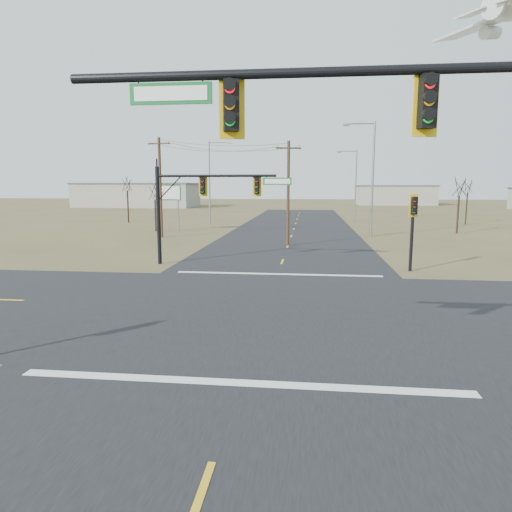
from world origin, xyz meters
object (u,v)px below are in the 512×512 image
Objects in this scene: utility_pole_far at (160,186)px; streetlight_b at (354,182)px; streetlight_a at (370,173)px; bare_tree_a at (155,192)px; pedestal_signal_ne at (413,216)px; streetlight_c at (211,178)px; highway_sign at (169,198)px; bare_tree_b at (127,183)px; utility_pole_near at (288,192)px; mast_arm_near at (450,153)px; bare_tree_c at (460,187)px; mast_arm_far at (206,194)px; bare_tree_d at (468,186)px.

streetlight_b reaches higher than utility_pole_far.
streetlight_a is 23.56m from bare_tree_a.
streetlight_c is (-18.90, 31.10, 2.71)m from pedestal_signal_ne.
bare_tree_b is at bearing 131.26° from highway_sign.
streetlight_c reaches higher than utility_pole_near.
utility_pole_far is 1.73× the size of bare_tree_a.
mast_arm_near is 2.22× the size of highway_sign.
bare_tree_c is (28.77, -7.60, -1.04)m from streetlight_c.
utility_pole_near is (4.86, 10.17, 0.00)m from mast_arm_far.
bare_tree_d is at bearing -17.36° from streetlight_b.
highway_sign is 0.93× the size of bare_tree_a.
mast_arm_far is at bearing -63.21° from bare_tree_a.
highway_sign is at bearing 168.43° from streetlight_a.
streetlight_b reaches higher than bare_tree_d.
pedestal_signal_ne is 0.89× the size of highway_sign.
bare_tree_d is (14.67, 35.55, 1.77)m from pedestal_signal_ne.
streetlight_a reaches higher than pedestal_signal_ne.
pedestal_signal_ne is 0.73× the size of bare_tree_d.
mast_arm_far reaches higher than highway_sign.
mast_arm_far is 1.29× the size of bare_tree_b.
highway_sign is (-21.91, 22.35, 0.40)m from pedestal_signal_ne.
bare_tree_d is at bearing 28.52° from utility_pole_far.
utility_pole_near is 1.56× the size of bare_tree_a.
utility_pole_far is 1.53× the size of bare_tree_d.
pedestal_signal_ne is at bearing -93.43° from streetlight_a.
highway_sign is (-18.54, 40.57, -2.03)m from mast_arm_near.
bare_tree_d is (14.58, -2.18, -0.51)m from streetlight_b.
pedestal_signal_ne is 36.49m from streetlight_c.
utility_pole_far reaches higher than bare_tree_a.
highway_sign is 26.91m from streetlight_b.
streetlight_a is (21.81, -3.00, 2.64)m from highway_sign.
streetlight_a is at bearing -6.61° from highway_sign.
streetlight_c is 29.78m from bare_tree_c.
bare_tree_b is (-23.43, 22.53, 0.85)m from utility_pole_near.
mast_arm_near is at bearing -102.39° from streetlight_b.
mast_arm_far is 23.58m from bare_tree_a.
streetlight_b is 1.47× the size of bare_tree_b.
bare_tree_b is 1.07× the size of bare_tree_d.
utility_pole_far is at bearing 107.81° from mast_arm_far.
streetlight_b reaches higher than bare_tree_a.
bare_tree_b is 1.06× the size of bare_tree_c.
streetlight_a is 10.89m from bare_tree_c.
utility_pole_near is at bearing 82.76° from mast_arm_near.
bare_tree_d is at bearing 15.65° from streetlight_c.
streetlight_a is at bearing 45.47° from mast_arm_far.
mast_arm_near is at bearing -81.12° from utility_pole_near.
utility_pole_near is (-4.58, 29.32, -1.18)m from mast_arm_near.
utility_pole_far is at bearing -143.12° from streetlight_b.
streetlight_a is 1.78× the size of bare_tree_c.
streetlight_b is at bearing 7.45° from bare_tree_b.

